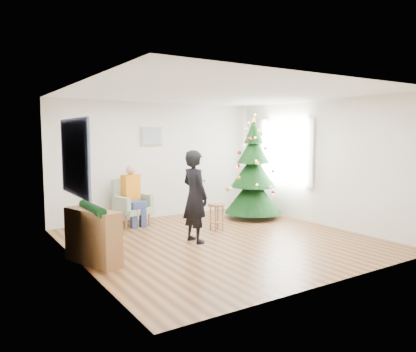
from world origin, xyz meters
TOP-DOWN VIEW (x-y plane):
  - floor at (0.00, 0.00)m, footprint 5.00×5.00m
  - ceiling at (0.00, 0.00)m, footprint 5.00×5.00m
  - wall_back at (0.00, 2.50)m, footprint 5.00×0.00m
  - wall_front at (0.00, -2.50)m, footprint 5.00×0.00m
  - wall_left at (-2.50, 0.00)m, footprint 0.00×5.00m
  - wall_right at (2.50, 0.00)m, footprint 0.00×5.00m
  - window_panel at (2.47, 1.00)m, footprint 0.04×1.30m
  - curtains at (2.44, 1.00)m, footprint 0.05×1.75m
  - christmas_tree at (1.73, 1.24)m, footprint 1.27×1.27m
  - stool at (0.34, 0.66)m, footprint 0.36×0.36m
  - laptop at (0.34, 0.66)m, footprint 0.31×0.21m
  - armchair at (-0.87, 2.06)m, footprint 0.79×0.76m
  - seated_person at (-0.85, 2.01)m, footprint 0.45×0.59m
  - standing_man at (-0.46, 0.16)m, footprint 0.44×0.63m
  - game_controller at (-0.28, 0.13)m, footprint 0.05×0.13m
  - console at (-2.33, -0.07)m, footprint 0.61×1.04m
  - garland at (-2.33, -0.07)m, footprint 0.14×0.90m
  - tapestry at (-2.46, 0.30)m, footprint 0.03×1.50m
  - framed_picture at (-0.20, 2.46)m, footprint 0.52×0.05m

SIDE VIEW (x-z plane):
  - floor at x=0.00m, z-range 0.00..0.00m
  - stool at x=0.34m, z-range 0.01..0.54m
  - armchair at x=-0.87m, z-range -0.13..0.83m
  - console at x=-2.33m, z-range 0.00..0.80m
  - laptop at x=0.34m, z-range 0.53..0.56m
  - seated_person at x=-0.85m, z-range 0.01..1.26m
  - standing_man at x=-0.46m, z-range 0.00..1.62m
  - garland at x=-2.33m, z-range 0.75..0.89m
  - christmas_tree at x=1.73m, z-range -0.11..2.19m
  - game_controller at x=-0.28m, z-range 1.06..1.10m
  - wall_back at x=0.00m, z-range -1.20..3.80m
  - wall_front at x=0.00m, z-range -1.20..3.80m
  - wall_left at x=-2.50m, z-range -1.20..3.80m
  - wall_right at x=2.50m, z-range -1.20..3.80m
  - window_panel at x=2.47m, z-range 0.80..2.20m
  - curtains at x=2.44m, z-range 0.75..2.25m
  - tapestry at x=-2.46m, z-range 0.98..2.12m
  - framed_picture at x=-0.20m, z-range 1.64..2.06m
  - ceiling at x=0.00m, z-range 2.60..2.60m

